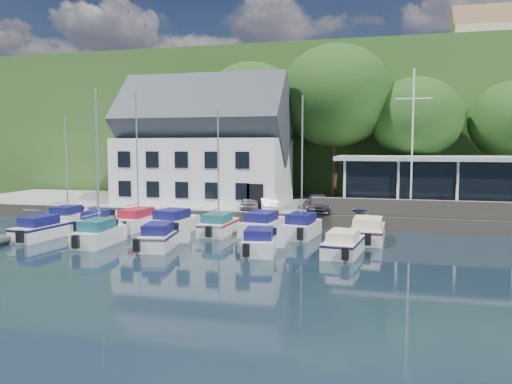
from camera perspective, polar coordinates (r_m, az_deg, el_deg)
ground at (r=26.14m, az=-3.73°, el=-7.74°), size 180.00×180.00×0.00m
quay at (r=42.79m, az=3.51°, el=-1.94°), size 60.00×13.00×1.00m
quay_face at (r=36.49m, az=1.60°, el=-3.20°), size 60.00×0.30×1.00m
hillside at (r=86.60m, az=9.07°, el=6.64°), size 160.00×75.00×16.00m
field_patch at (r=94.77m, az=14.51°, el=11.36°), size 50.00×30.00×0.30m
farmhouse at (r=78.80m, az=25.24°, el=15.20°), size 10.40×7.00×8.20m
harbor_building at (r=43.35m, az=-5.86°, el=4.56°), size 14.40×8.20×8.70m
club_pavilion at (r=40.44m, az=18.62°, el=1.00°), size 13.20×7.20×4.10m
seawall at (r=36.11m, az=20.69°, el=-1.87°), size 18.00×0.50×1.20m
gangway at (r=41.62m, az=-21.85°, el=-3.22°), size 1.20×6.00×1.40m
car_silver at (r=38.84m, az=-0.59°, el=-1.04°), size 1.89×3.68×1.20m
car_white at (r=38.65m, az=1.46°, el=-1.08°), size 2.27×3.84×1.20m
car_dgrey at (r=37.40m, az=7.09°, el=-1.29°), size 2.38×4.52×1.25m
car_blue at (r=37.54m, az=11.69°, el=-1.37°), size 2.03×3.73×1.21m
flagpole at (r=36.35m, az=17.43°, el=5.36°), size 2.44×0.20×10.16m
tree_1 at (r=50.27m, az=-10.96°, el=5.26°), size 7.22×7.22×9.87m
tree_2 at (r=47.51m, az=-0.52°, el=7.07°), size 9.30×9.30×12.71m
tree_3 at (r=45.79m, az=9.08°, el=7.83°), size 10.19×10.19×13.92m
tree_4 at (r=45.67m, az=17.76°, el=5.70°), size 7.91×7.91×10.81m
boat_r1_0 at (r=39.26m, az=-20.84°, el=2.85°), size 2.10×5.83×8.89m
boat_r1_1 at (r=36.91m, az=-17.74°, el=2.32°), size 2.64×6.15×8.26m
boat_r1_2 at (r=36.16m, az=-13.42°, el=2.96°), size 2.41×6.87×9.01m
boat_r1_3 at (r=34.76m, az=-9.41°, el=-3.22°), size 3.04×5.95×1.57m
boat_r1_4 at (r=33.04m, az=-4.35°, el=2.64°), size 2.04×5.53×8.73m
boat_r1_5 at (r=33.44m, az=0.76°, el=-3.51°), size 2.77×6.56×1.54m
boat_r1_6 at (r=32.19m, az=5.28°, el=3.21°), size 2.60×5.88×9.46m
boat_r1_7 at (r=31.78m, az=12.64°, el=-4.16°), size 2.36×6.38×1.48m
boat_r2_0 at (r=34.53m, az=-23.28°, el=-3.71°), size 2.32×6.15×1.48m
boat_r2_1 at (r=30.95m, az=-17.66°, el=2.81°), size 2.11×5.94×9.37m
boat_r2_2 at (r=29.52m, az=-10.94°, el=-4.88°), size 2.69×5.89×1.45m
boat_r2_3 at (r=27.64m, az=0.45°, el=-5.54°), size 2.58×5.21×1.39m
boat_r2_4 at (r=27.58m, az=9.95°, el=-5.69°), size 2.54×5.60×1.35m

